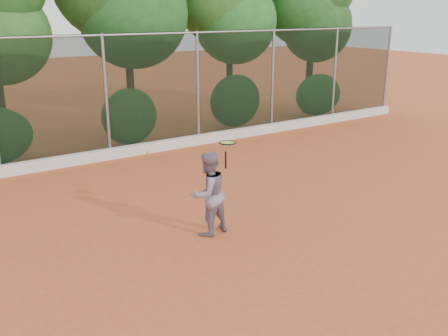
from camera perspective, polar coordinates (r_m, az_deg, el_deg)
ground at (r=9.15m, az=3.51°, el=-9.07°), size 80.00×80.00×0.00m
concrete_curb at (r=14.75m, az=-12.62°, el=1.63°), size 24.00×0.20×0.30m
tennis_player at (r=9.38m, az=-1.81°, el=-2.95°), size 0.88×0.74×1.62m
chainlink_fence at (r=14.55m, az=-13.34°, el=8.28°), size 24.09×0.09×3.50m
tennis_racket at (r=9.28m, az=0.38°, el=2.68°), size 0.41×0.42×0.53m
tennis_ball_in_flight at (r=8.19m, az=-8.67°, el=1.73°), size 0.07×0.07×0.07m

